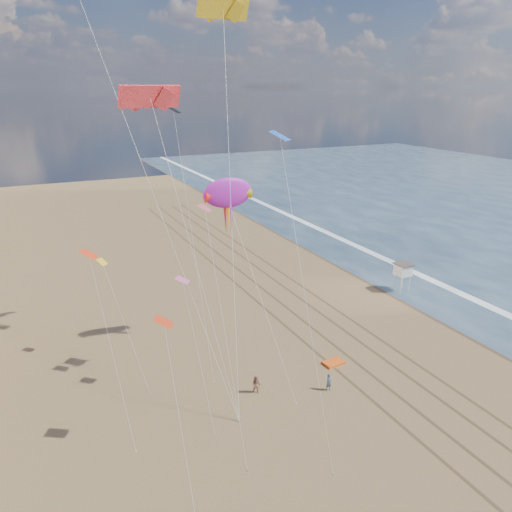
{
  "coord_description": "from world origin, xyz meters",
  "views": [
    {
      "loc": [
        -25.13,
        -14.62,
        24.77
      ],
      "look_at": [
        -5.89,
        26.0,
        9.5
      ],
      "focal_mm": 35.0,
      "sensor_mm": 36.0,
      "label": 1
    }
  ],
  "objects_px": {
    "lifeguard_stand": "(403,270)",
    "kite_flyer_b": "(256,385)",
    "show_kite": "(228,193)",
    "kite_flyer_a": "(329,382)",
    "grounded_kite": "(333,363)"
  },
  "relations": [
    {
      "from": "show_kite",
      "to": "kite_flyer_a",
      "type": "distance_m",
      "value": 19.21
    },
    {
      "from": "lifeguard_stand",
      "to": "show_kite",
      "type": "distance_m",
      "value": 28.05
    },
    {
      "from": "grounded_kite",
      "to": "show_kite",
      "type": "distance_m",
      "value": 18.75
    },
    {
      "from": "grounded_kite",
      "to": "kite_flyer_b",
      "type": "bearing_deg",
      "value": -178.87
    },
    {
      "from": "show_kite",
      "to": "kite_flyer_b",
      "type": "xyz_separation_m",
      "value": [
        -1.58,
        -9.48,
        -14.57
      ]
    },
    {
      "from": "show_kite",
      "to": "lifeguard_stand",
      "type": "bearing_deg",
      "value": 6.93
    },
    {
      "from": "lifeguard_stand",
      "to": "kite_flyer_b",
      "type": "height_order",
      "value": "lifeguard_stand"
    },
    {
      "from": "lifeguard_stand",
      "to": "grounded_kite",
      "type": "distance_m",
      "value": 21.28
    },
    {
      "from": "show_kite",
      "to": "kite_flyer_a",
      "type": "height_order",
      "value": "show_kite"
    },
    {
      "from": "lifeguard_stand",
      "to": "kite_flyer_b",
      "type": "bearing_deg",
      "value": -154.72
    },
    {
      "from": "kite_flyer_a",
      "to": "grounded_kite",
      "type": "bearing_deg",
      "value": 46.45
    },
    {
      "from": "show_kite",
      "to": "grounded_kite",
      "type": "bearing_deg",
      "value": -49.47
    },
    {
      "from": "lifeguard_stand",
      "to": "grounded_kite",
      "type": "height_order",
      "value": "lifeguard_stand"
    },
    {
      "from": "lifeguard_stand",
      "to": "show_kite",
      "type": "xyz_separation_m",
      "value": [
        -24.9,
        -3.03,
        12.57
      ]
    },
    {
      "from": "lifeguard_stand",
      "to": "show_kite",
      "type": "relative_size",
      "value": 0.19
    }
  ]
}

